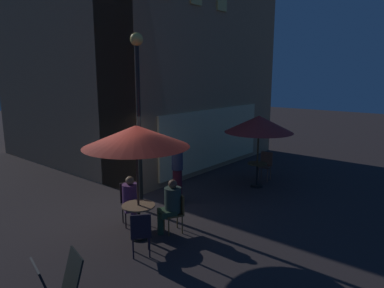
% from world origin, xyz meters
% --- Properties ---
extents(ground_plane, '(60.00, 60.00, 0.00)m').
position_xyz_m(ground_plane, '(0.00, 0.00, 0.00)').
color(ground_plane, '#2E2728').
extents(cafe_building, '(8.23, 9.11, 8.41)m').
position_xyz_m(cafe_building, '(3.83, 3.94, 4.20)').
color(cafe_building, tan).
rests_on(cafe_building, ground).
extents(street_lamp_near_corner, '(0.32, 0.32, 4.52)m').
position_xyz_m(street_lamp_near_corner, '(0.73, 0.33, 3.09)').
color(street_lamp_near_corner, black).
rests_on(street_lamp_near_corner, ground).
extents(menu_sandwich_board, '(0.75, 0.69, 0.87)m').
position_xyz_m(menu_sandwich_board, '(-2.80, -1.73, 0.45)').
color(menu_sandwich_board, black).
rests_on(menu_sandwich_board, ground).
extents(cafe_table_0, '(0.61, 0.61, 0.77)m').
position_xyz_m(cafe_table_0, '(4.42, -1.06, 0.51)').
color(cafe_table_0, black).
rests_on(cafe_table_0, ground).
extents(cafe_table_1, '(0.72, 0.72, 0.77)m').
position_xyz_m(cafe_table_1, '(-0.41, -0.84, 0.56)').
color(cafe_table_1, black).
rests_on(cafe_table_1, ground).
extents(patio_umbrella_0, '(2.13, 2.13, 2.29)m').
position_xyz_m(patio_umbrella_0, '(4.42, -1.06, 2.02)').
color(patio_umbrella_0, black).
rests_on(patio_umbrella_0, ground).
extents(patio_umbrella_1, '(2.24, 2.24, 2.51)m').
position_xyz_m(patio_umbrella_1, '(-0.41, -0.84, 2.27)').
color(patio_umbrella_1, black).
rests_on(patio_umbrella_1, ground).
extents(cafe_chair_0, '(0.46, 0.46, 0.95)m').
position_xyz_m(cafe_chair_0, '(5.26, -0.92, 0.58)').
color(cafe_chair_0, brown).
rests_on(cafe_chair_0, ground).
extents(cafe_chair_1, '(0.56, 0.56, 0.91)m').
position_xyz_m(cafe_chair_1, '(-0.91, -1.46, 0.54)').
color(cafe_chair_1, black).
rests_on(cafe_chair_1, ground).
extents(cafe_chair_2, '(0.54, 0.54, 0.89)m').
position_xyz_m(cafe_chair_2, '(0.37, -1.25, 0.53)').
color(cafe_chair_2, brown).
rests_on(cafe_chair_2, ground).
extents(cafe_chair_3, '(0.56, 0.56, 1.00)m').
position_xyz_m(cafe_chair_3, '(-0.00, -0.07, 0.60)').
color(cafe_chair_3, black).
rests_on(cafe_chair_3, ground).
extents(patron_seated_0, '(0.56, 0.50, 1.24)m').
position_xyz_m(patron_seated_0, '(0.25, -1.18, 0.71)').
color(patron_seated_0, '#263F2A').
rests_on(patron_seated_0, ground).
extents(patron_seated_1, '(0.51, 0.56, 1.20)m').
position_xyz_m(patron_seated_1, '(-0.07, -0.20, 0.69)').
color(patron_seated_1, '#653A6E').
rests_on(patron_seated_1, ground).
extents(patron_standing_2, '(0.31, 0.31, 1.81)m').
position_xyz_m(patron_standing_2, '(1.71, -0.07, 0.92)').
color(patron_standing_2, '#43131E').
rests_on(patron_standing_2, ground).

